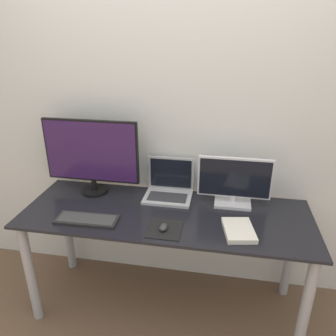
# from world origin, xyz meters

# --- Properties ---
(wall_back) EXTENTS (7.00, 0.05, 2.50)m
(wall_back) POSITION_xyz_m (0.00, 0.72, 1.25)
(wall_back) COLOR silver
(wall_back) RESTS_ON ground_plane
(desk) EXTENTS (1.81, 0.65, 0.76)m
(desk) POSITION_xyz_m (0.00, 0.33, 0.62)
(desk) COLOR black
(desk) RESTS_ON ground_plane
(monitor_left) EXTENTS (0.65, 0.18, 0.52)m
(monitor_left) POSITION_xyz_m (-0.55, 0.51, 1.05)
(monitor_left) COLOR black
(monitor_left) RESTS_ON desk
(monitor_right) EXTENTS (0.47, 0.16, 0.33)m
(monitor_right) POSITION_xyz_m (0.41, 0.51, 0.92)
(monitor_right) COLOR silver
(monitor_right) RESTS_ON desk
(laptop) EXTENTS (0.32, 0.25, 0.25)m
(laptop) POSITION_xyz_m (-0.02, 0.56, 0.82)
(laptop) COLOR #ADADB2
(laptop) RESTS_ON desk
(keyboard) EXTENTS (0.38, 0.15, 0.02)m
(keyboard) POSITION_xyz_m (-0.45, 0.15, 0.77)
(keyboard) COLOR black
(keyboard) RESTS_ON desk
(mousepad) EXTENTS (0.20, 0.20, 0.00)m
(mousepad) POSITION_xyz_m (0.03, 0.14, 0.76)
(mousepad) COLOR black
(mousepad) RESTS_ON desk
(mouse) EXTENTS (0.04, 0.07, 0.04)m
(mouse) POSITION_xyz_m (0.02, 0.13, 0.78)
(mouse) COLOR #333333
(mouse) RESTS_ON mousepad
(book) EXTENTS (0.20, 0.26, 0.03)m
(book) POSITION_xyz_m (0.45, 0.19, 0.78)
(book) COLOR silver
(book) RESTS_ON desk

